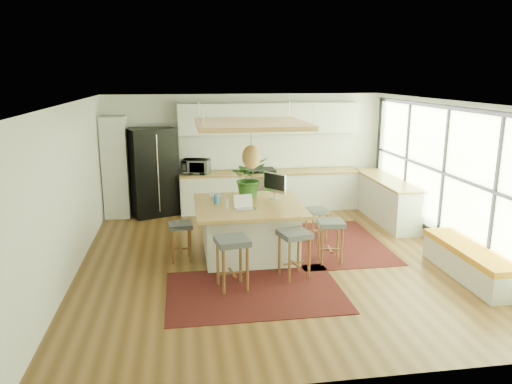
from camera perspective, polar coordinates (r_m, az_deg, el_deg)
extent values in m
plane|color=#533517|center=(8.57, 1.85, -7.90)|extent=(7.00, 7.00, 0.00)
plane|color=white|center=(7.98, 2.00, 10.43)|extent=(7.00, 7.00, 0.00)
plane|color=silver|center=(11.57, -1.28, 4.71)|extent=(6.50, 0.00, 6.50)
plane|color=silver|center=(4.92, 9.50, -7.99)|extent=(6.50, 0.00, 6.50)
plane|color=silver|center=(8.23, -20.92, 0.12)|extent=(0.00, 7.00, 7.00)
plane|color=silver|center=(9.32, 21.96, 1.53)|extent=(0.00, 7.00, 7.00)
cube|color=silver|center=(11.29, -16.08, 2.80)|extent=(0.55, 0.60, 2.25)
cube|color=silver|center=(11.52, 1.67, 0.06)|extent=(4.20, 0.60, 0.88)
cube|color=olive|center=(11.42, 1.68, 2.30)|extent=(4.24, 0.64, 0.05)
cube|color=white|center=(11.63, 1.43, 4.76)|extent=(4.20, 0.02, 0.80)
cube|color=silver|center=(11.38, 1.60, 8.62)|extent=(4.20, 0.34, 0.70)
cube|color=silver|center=(11.11, 14.95, -0.92)|extent=(0.60, 2.50, 0.88)
cube|color=olive|center=(11.01, 15.10, 1.39)|extent=(0.64, 2.54, 0.05)
cube|color=black|center=(7.37, -0.14, -11.59)|extent=(2.60, 1.80, 0.01)
cube|color=black|center=(9.48, 9.07, -5.89)|extent=(1.80, 2.60, 0.01)
imported|color=#A5A5AA|center=(11.22, -7.02, 3.17)|extent=(0.66, 0.49, 0.40)
imported|color=#1E4C19|center=(8.97, -0.87, 1.22)|extent=(0.97, 0.99, 0.57)
imported|color=silver|center=(8.95, -4.74, -0.57)|extent=(0.25, 0.25, 0.05)
cylinder|color=#3589D7|center=(8.55, -4.64, -0.77)|extent=(0.07, 0.07, 0.19)
cylinder|color=white|center=(8.32, -3.48, -1.15)|extent=(0.07, 0.07, 0.19)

